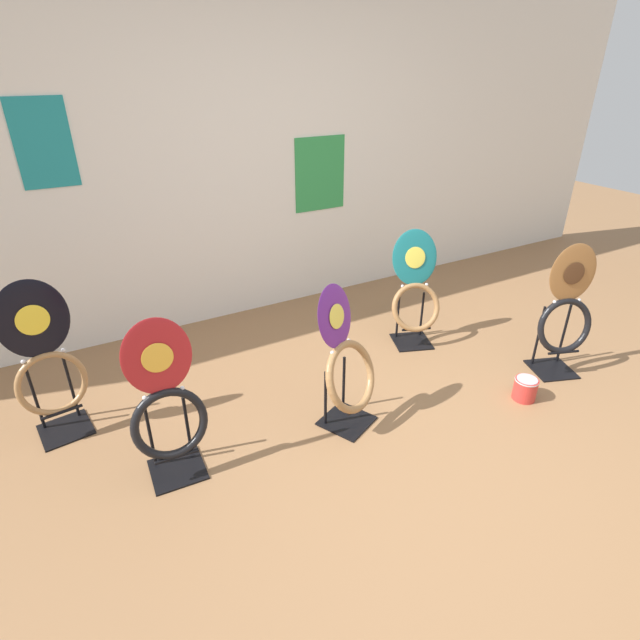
{
  "coord_description": "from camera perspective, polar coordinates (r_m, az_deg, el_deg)",
  "views": [
    {
      "loc": [
        -1.62,
        -1.4,
        1.98
      ],
      "look_at": [
        -0.28,
        0.97,
        0.55
      ],
      "focal_mm": 28.0,
      "sensor_mm": 36.0,
      "label": 1
    }
  ],
  "objects": [
    {
      "name": "toilet_seat_display_jazz_black",
      "position": [
        3.18,
        -28.85,
        -4.33
      ],
      "size": [
        0.39,
        0.31,
        0.97
      ],
      "color": "black",
      "rests_on": "ground_plane"
    },
    {
      "name": "toilet_seat_display_teal_sax",
      "position": [
        3.84,
        10.8,
        2.84
      ],
      "size": [
        0.44,
        0.4,
        0.87
      ],
      "color": "black",
      "rests_on": "ground_plane"
    },
    {
      "name": "wall_back",
      "position": [
        4.19,
        -6.53,
        18.18
      ],
      "size": [
        8.0,
        0.07,
        2.6
      ],
      "color": "silver",
      "rests_on": "ground_plane"
    },
    {
      "name": "toilet_seat_display_crimson_swirl",
      "position": [
        2.67,
        -17.07,
        -9.77
      ],
      "size": [
        0.39,
        0.29,
        0.91
      ],
      "color": "black",
      "rests_on": "ground_plane"
    },
    {
      "name": "toilet_seat_display_woodgrain",
      "position": [
        3.76,
        26.21,
        0.27
      ],
      "size": [
        0.41,
        0.36,
        0.94
      ],
      "color": "black",
      "rests_on": "ground_plane"
    },
    {
      "name": "ground_plane",
      "position": [
        2.92,
        14.97,
        -16.22
      ],
      "size": [
        14.0,
        14.0,
        0.0
      ],
      "primitive_type": "plane",
      "color": "#8E6642"
    },
    {
      "name": "paint_can",
      "position": [
        3.53,
        22.41,
        -7.21
      ],
      "size": [
        0.15,
        0.15,
        0.15
      ],
      "color": "red",
      "rests_on": "ground_plane"
    },
    {
      "name": "toilet_seat_display_purple_note",
      "position": [
        2.91,
        3.11,
        -5.43
      ],
      "size": [
        0.48,
        0.41,
        0.88
      ],
      "color": "black",
      "rests_on": "ground_plane"
    }
  ]
}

